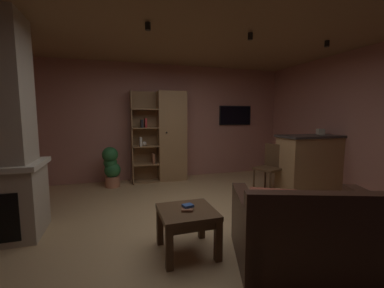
% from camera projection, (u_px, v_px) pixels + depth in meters
% --- Properties ---
extents(floor, '(5.99, 5.34, 0.02)m').
position_uv_depth(floor, '(201.00, 224.00, 3.38)').
color(floor, tan).
rests_on(floor, ground).
extents(wall_back, '(6.11, 0.06, 2.62)m').
position_uv_depth(wall_back, '(163.00, 122.00, 5.78)').
color(wall_back, '#AD7060').
rests_on(wall_back, ground).
extents(wall_right, '(0.06, 5.34, 2.62)m').
position_uv_depth(wall_right, '(372.00, 125.00, 4.12)').
color(wall_right, '#AD7060').
rests_on(wall_right, ground).
extents(ceiling, '(5.99, 5.34, 0.02)m').
position_uv_depth(ceiling, '(202.00, 21.00, 3.07)').
color(ceiling, '#8E6B47').
extents(window_pane_back, '(0.70, 0.01, 0.85)m').
position_uv_depth(window_pane_back, '(149.00, 129.00, 5.68)').
color(window_pane_back, white).
extents(bookshelf_cabinet, '(1.21, 0.41, 2.00)m').
position_uv_depth(bookshelf_cabinet, '(168.00, 137.00, 5.58)').
color(bookshelf_cabinet, '#997047').
rests_on(bookshelf_cabinet, ground).
extents(kitchen_bar_counter, '(1.39, 0.61, 1.10)m').
position_uv_depth(kitchen_bar_counter, '(313.00, 163.00, 4.75)').
color(kitchen_bar_counter, '#997047').
rests_on(kitchen_bar_counter, ground).
extents(tissue_box, '(0.15, 0.15, 0.11)m').
position_uv_depth(tissue_box, '(320.00, 132.00, 4.83)').
color(tissue_box, '#BFB299').
rests_on(tissue_box, kitchen_bar_counter).
extents(leather_couch, '(1.67, 1.38, 0.84)m').
position_uv_depth(leather_couch, '(309.00, 234.00, 2.43)').
color(leather_couch, '#382116').
rests_on(leather_couch, ground).
extents(coffee_table, '(0.58, 0.58, 0.47)m').
position_uv_depth(coffee_table, '(187.00, 218.00, 2.64)').
color(coffee_table, '#4C331E').
rests_on(coffee_table, ground).
extents(table_book_0, '(0.14, 0.11, 0.02)m').
position_uv_depth(table_book_0, '(187.00, 210.00, 2.59)').
color(table_book_0, brown).
rests_on(table_book_0, coffee_table).
extents(table_book_1, '(0.12, 0.11, 0.03)m').
position_uv_depth(table_book_1, '(188.00, 206.00, 2.64)').
color(table_book_1, '#2D4C8C').
rests_on(table_book_1, coffee_table).
extents(dining_chair, '(0.54, 0.54, 0.92)m').
position_uv_depth(dining_chair, '(271.00, 165.00, 4.74)').
color(dining_chair, '#4C331E').
rests_on(dining_chair, ground).
extents(potted_floor_plant, '(0.36, 0.34, 0.83)m').
position_uv_depth(potted_floor_plant, '(111.00, 166.00, 5.08)').
color(potted_floor_plant, '#B77051').
rests_on(potted_floor_plant, ground).
extents(wall_mounted_tv, '(0.85, 0.06, 0.48)m').
position_uv_depth(wall_mounted_tv, '(235.00, 115.00, 6.25)').
color(wall_mounted_tv, black).
extents(track_light_spot_0, '(0.07, 0.07, 0.09)m').
position_uv_depth(track_light_spot_0, '(5.00, 12.00, 2.61)').
color(track_light_spot_0, black).
extents(track_light_spot_1, '(0.07, 0.07, 0.09)m').
position_uv_depth(track_light_spot_1, '(148.00, 26.00, 3.02)').
color(track_light_spot_1, black).
extents(track_light_spot_2, '(0.07, 0.07, 0.09)m').
position_uv_depth(track_light_spot_2, '(250.00, 36.00, 3.40)').
color(track_light_spot_2, black).
extents(track_light_spot_3, '(0.07, 0.07, 0.09)m').
position_uv_depth(track_light_spot_3, '(327.00, 44.00, 3.76)').
color(track_light_spot_3, black).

